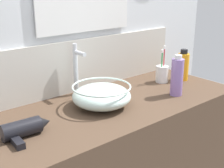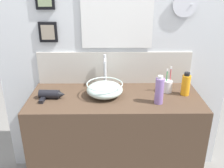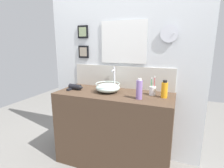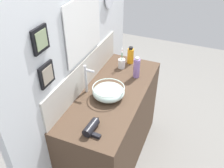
{
  "view_description": "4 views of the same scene",
  "coord_description": "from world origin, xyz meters",
  "px_view_note": "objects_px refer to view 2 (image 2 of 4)",
  "views": [
    {
      "loc": [
        -0.89,
        -1.04,
        1.42
      ],
      "look_at": [
        -0.02,
        0.0,
        0.96
      ],
      "focal_mm": 50.0,
      "sensor_mm": 36.0,
      "label": 1
    },
    {
      "loc": [
        -0.04,
        -1.68,
        1.68
      ],
      "look_at": [
        -0.02,
        0.0,
        0.96
      ],
      "focal_mm": 40.0,
      "sensor_mm": 36.0,
      "label": 2
    },
    {
      "loc": [
        0.66,
        -1.74,
        1.38
      ],
      "look_at": [
        -0.02,
        0.0,
        0.96
      ],
      "focal_mm": 28.0,
      "sensor_mm": 36.0,
      "label": 3
    },
    {
      "loc": [
        -1.6,
        -0.65,
        2.17
      ],
      "look_at": [
        -0.02,
        0.0,
        0.96
      ],
      "focal_mm": 40.0,
      "sensor_mm": 36.0,
      "label": 4
    }
  ],
  "objects_px": {
    "hair_drier": "(51,95)",
    "soap_dispenser": "(159,91)",
    "shampoo_bottle": "(186,85)",
    "faucet": "(105,69)",
    "toothbrush_cup": "(168,86)",
    "glass_bowl_sink": "(105,89)"
  },
  "relations": [
    {
      "from": "glass_bowl_sink",
      "to": "toothbrush_cup",
      "type": "height_order",
      "value": "toothbrush_cup"
    },
    {
      "from": "shampoo_bottle",
      "to": "hair_drier",
      "type": "bearing_deg",
      "value": -176.84
    },
    {
      "from": "faucet",
      "to": "toothbrush_cup",
      "type": "relative_size",
      "value": 1.27
    },
    {
      "from": "faucet",
      "to": "hair_drier",
      "type": "height_order",
      "value": "faucet"
    },
    {
      "from": "toothbrush_cup",
      "to": "soap_dispenser",
      "type": "distance_m",
      "value": 0.22
    },
    {
      "from": "hair_drier",
      "to": "soap_dispenser",
      "type": "relative_size",
      "value": 0.93
    },
    {
      "from": "soap_dispenser",
      "to": "toothbrush_cup",
      "type": "bearing_deg",
      "value": 61.17
    },
    {
      "from": "hair_drier",
      "to": "shampoo_bottle",
      "type": "xyz_separation_m",
      "value": [
        1.0,
        0.06,
        0.05
      ]
    },
    {
      "from": "hair_drier",
      "to": "shampoo_bottle",
      "type": "height_order",
      "value": "shampoo_bottle"
    },
    {
      "from": "glass_bowl_sink",
      "to": "hair_drier",
      "type": "relative_size",
      "value": 1.41
    },
    {
      "from": "hair_drier",
      "to": "glass_bowl_sink",
      "type": "bearing_deg",
      "value": 5.88
    },
    {
      "from": "hair_drier",
      "to": "toothbrush_cup",
      "type": "relative_size",
      "value": 0.93
    },
    {
      "from": "toothbrush_cup",
      "to": "soap_dispenser",
      "type": "height_order",
      "value": "soap_dispenser"
    },
    {
      "from": "hair_drier",
      "to": "toothbrush_cup",
      "type": "bearing_deg",
      "value": 6.79
    },
    {
      "from": "faucet",
      "to": "shampoo_bottle",
      "type": "xyz_separation_m",
      "value": [
        0.61,
        -0.18,
        -0.06
      ]
    },
    {
      "from": "glass_bowl_sink",
      "to": "soap_dispenser",
      "type": "relative_size",
      "value": 1.31
    },
    {
      "from": "soap_dispenser",
      "to": "shampoo_bottle",
      "type": "bearing_deg",
      "value": 31.15
    },
    {
      "from": "glass_bowl_sink",
      "to": "faucet",
      "type": "height_order",
      "value": "faucet"
    },
    {
      "from": "glass_bowl_sink",
      "to": "toothbrush_cup",
      "type": "xyz_separation_m",
      "value": [
        0.48,
        0.06,
        -0.0
      ]
    },
    {
      "from": "faucet",
      "to": "soap_dispenser",
      "type": "bearing_deg",
      "value": -39.95
    },
    {
      "from": "soap_dispenser",
      "to": "shampoo_bottle",
      "type": "xyz_separation_m",
      "value": [
        0.22,
        0.14,
        -0.01
      ]
    },
    {
      "from": "glass_bowl_sink",
      "to": "soap_dispenser",
      "type": "bearing_deg",
      "value": -17.57
    }
  ]
}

